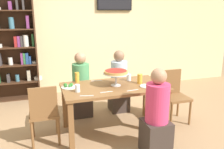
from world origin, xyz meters
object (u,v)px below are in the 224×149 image
object	(u,v)px
diner_far_left	(81,89)
cutlery_knife_near	(133,90)
water_glass_clear_near	(129,77)
salad_plate_far_diner	(69,86)
diner_far_right	(119,85)
chair_head_west	(44,112)
cutlery_knife_far	(87,96)
salad_plate_near_diner	(147,86)
dining_table	(114,92)
bookshelf	(8,46)
beer_glass_amber_tall	(77,77)
cutlery_fork_far	(106,92)
deep_dish_pizza_stand	(116,73)
cutlery_fork_near	(97,81)
water_glass_clear_far	(77,88)
television	(115,0)
beer_glass_amber_short	(140,79)
diner_near_right	(157,118)
chair_head_east	(174,93)

from	to	relation	value
diner_far_left	cutlery_knife_near	distance (m)	1.19
water_glass_clear_near	salad_plate_far_diner	bearing A→B (deg)	-175.15
diner_far_right	chair_head_west	distance (m)	1.59
salad_plate_far_diner	cutlery_knife_far	bearing A→B (deg)	-66.82
salad_plate_near_diner	water_glass_clear_near	xyz separation A→B (m)	(-0.14, 0.39, 0.04)
diner_far_right	salad_plate_near_diner	xyz separation A→B (m)	(0.12, -0.94, 0.26)
cutlery_knife_far	salad_plate_near_diner	bearing A→B (deg)	21.69
dining_table	salad_plate_far_diner	bearing A→B (deg)	170.39
diner_far_right	cutlery_knife_near	size ratio (longest dim) A/B	6.39
bookshelf	water_glass_clear_near	world-z (taller)	bookshelf
diner_far_left	salad_plate_far_diner	size ratio (longest dim) A/B	5.25
beer_glass_amber_tall	cutlery_fork_far	distance (m)	0.67
deep_dish_pizza_stand	diner_far_left	bearing A→B (deg)	118.41
salad_plate_near_diner	cutlery_fork_near	bearing A→B (deg)	140.26
cutlery_knife_near	water_glass_clear_far	bearing A→B (deg)	159.95
bookshelf	beer_glass_amber_tall	bearing A→B (deg)	-55.85
television	salad_plate_near_diner	size ratio (longest dim) A/B	4.00
diner_far_right	cutlery_fork_near	distance (m)	0.71
salad_plate_near_diner	beer_glass_amber_tall	xyz separation A→B (m)	(-0.95, 0.55, 0.07)
diner_far_left	bookshelf	bearing A→B (deg)	-135.55
dining_table	water_glass_clear_far	world-z (taller)	water_glass_clear_far
chair_head_west	cutlery_knife_near	xyz separation A→B (m)	(1.22, -0.22, 0.26)
deep_dish_pizza_stand	cutlery_fork_far	bearing A→B (deg)	-132.20
bookshelf	water_glass_clear_far	distance (m)	2.39
beer_glass_amber_tall	beer_glass_amber_short	distance (m)	0.98
diner_far_right	cutlery_fork_near	world-z (taller)	diner_far_right
salad_plate_near_diner	cutlery_fork_far	size ratio (longest dim) A/B	1.14
water_glass_clear_near	water_glass_clear_far	size ratio (longest dim) A/B	1.01
salad_plate_far_diner	cutlery_fork_near	xyz separation A→B (m)	(0.48, 0.23, -0.02)
television	beer_glass_amber_short	distance (m)	2.48
salad_plate_near_diner	beer_glass_amber_tall	world-z (taller)	beer_glass_amber_tall
diner_near_right	beer_glass_amber_short	distance (m)	0.80
chair_head_west	beer_glass_amber_tall	xyz separation A→B (m)	(0.54, 0.42, 0.33)
salad_plate_far_diner	water_glass_clear_near	bearing A→B (deg)	4.85
cutlery_fork_near	dining_table	bearing A→B (deg)	123.40
television	water_glass_clear_far	world-z (taller)	television
bookshelf	salad_plate_near_diner	size ratio (longest dim) A/B	10.79
television	diner_far_right	xyz separation A→B (m)	(-0.36, -1.37, -1.60)
salad_plate_near_diner	beer_glass_amber_tall	distance (m)	1.10
cutlery_knife_far	beer_glass_amber_short	bearing A→B (deg)	33.36
diner_far_right	beer_glass_amber_tall	xyz separation A→B (m)	(-0.83, -0.39, 0.33)
beer_glass_amber_short	water_glass_clear_far	world-z (taller)	beer_glass_amber_short
diner_far_right	cutlery_knife_far	size ratio (longest dim) A/B	6.39
chair_head_west	deep_dish_pizza_stand	world-z (taller)	deep_dish_pizza_stand
salad_plate_far_diner	water_glass_clear_near	size ratio (longest dim) A/B	2.06
chair_head_west	chair_head_east	distance (m)	2.12
water_glass_clear_near	diner_far_right	bearing A→B (deg)	87.66
cutlery_fork_near	diner_near_right	bearing A→B (deg)	120.71
dining_table	water_glass_clear_near	size ratio (longest dim) A/B	14.46
diner_far_right	television	bearing A→B (deg)	165.11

